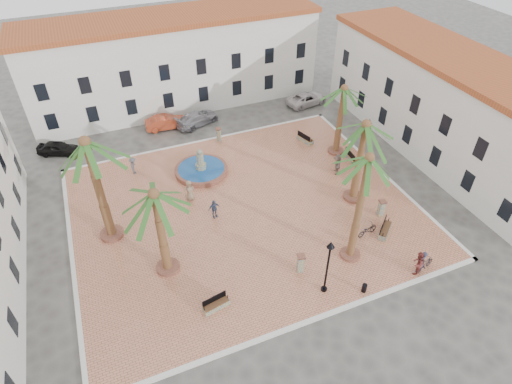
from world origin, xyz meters
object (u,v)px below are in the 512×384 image
pedestrian_fountain_a (190,191)px  car_silver (197,118)px  palm_s (367,169)px  palm_e (364,134)px  fountain (201,169)px  bench_e (351,158)px  palm_ne (343,97)px  pedestrian_north (133,166)px  litter_bin (364,288)px  bench_s (216,305)px  bench_se (385,230)px  pedestrian_east (338,164)px  bollard_se (301,263)px  car_red (166,122)px  bench_ne (305,139)px  pedestrian_fountain_b (214,209)px  car_black (58,148)px  bollard_e (381,208)px  palm_sw (156,205)px  bicycle_a (367,230)px  palm_nw (88,154)px  bollard_n (219,134)px  lamppost_s (329,258)px  lamppost_e (367,133)px  car_white (307,99)px  cyclist_b (418,263)px  cyclist_a (421,262)px

pedestrian_fountain_a → car_silver: (4.03, 11.63, -0.39)m
palm_s → palm_e: palm_s is taller
fountain → bench_e: size_ratio=2.45×
palm_ne → pedestrian_north: palm_ne is taller
litter_bin → bench_s: bearing=165.1°
palm_s → car_silver: 23.37m
bench_se → bench_e: size_ratio=0.97×
litter_bin → pedestrian_east: bearing=66.9°
bench_s → bollard_se: bearing=-4.5°
car_red → bench_ne: bearing=-119.7°
pedestrian_east → car_silver: (-8.84, 12.98, -0.41)m
pedestrian_fountain_b → car_black: pedestrian_fountain_b is taller
bollard_e → pedestrian_fountain_b: size_ratio=0.88×
litter_bin → pedestrian_fountain_b: 12.43m
palm_s → bench_se: 8.10m
car_black → palm_sw: bearing=-137.1°
bollard_se → pedestrian_north: size_ratio=0.92×
bench_ne → bollard_se: bollard_se is taller
palm_ne → bench_e: 5.70m
bench_e → palm_s: bearing=152.5°
bicycle_a → pedestrian_east: pedestrian_east is taller
palm_e → pedestrian_fountain_a: bearing=158.6°
palm_nw → bench_se: palm_nw is taller
bench_s → bollard_n: size_ratio=1.35×
fountain → lamppost_s: size_ratio=1.04×
palm_s → bench_se: palm_s is taller
car_red → car_silver: (3.10, -0.44, -0.02)m
bench_ne → lamppost_s: (-7.16, -16.32, 2.74)m
palm_sw → lamppost_e: bearing=16.7°
palm_nw → bench_se: (18.72, -7.53, -6.91)m
bicycle_a → lamppost_e: bearing=-41.0°
palm_nw → bollard_se: size_ratio=5.84×
bollard_e → pedestrian_fountain_a: pedestrian_fountain_a is taller
bench_se → pedestrian_east: bearing=44.7°
litter_bin → car_silver: (-3.79, 24.84, 0.22)m
bollard_n → litter_bin: 20.99m
car_white → palm_s: bearing=150.3°
bicycle_a → palm_sw: bearing=71.0°
palm_s → bench_e: (6.41, 9.96, -7.22)m
bench_s → bench_se: 13.73m
cyclist_b → cyclist_a: bearing=157.0°
lamppost_s → car_black: bearing=122.6°
pedestrian_fountain_a → bench_se: bearing=-40.2°
bench_ne → litter_bin: (-4.83, -17.39, 0.05)m
bench_e → car_white: bearing=-2.0°
palm_sw → pedestrian_east: bearing=17.5°
cyclist_a → palm_ne: bearing=-112.2°
bollard_n → cyclist_b: cyclist_b is taller
fountain → bench_ne: bearing=5.1°
car_white → lamppost_e: bearing=167.8°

